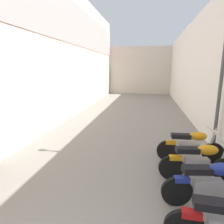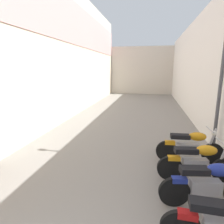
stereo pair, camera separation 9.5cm
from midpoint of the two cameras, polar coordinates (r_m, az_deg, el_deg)
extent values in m
plane|color=gray|center=(9.02, 4.26, -4.41)|extent=(36.52, 36.52, 0.00)
cube|color=beige|center=(11.47, -11.72, 16.61)|extent=(0.40, 20.52, 6.98)
cube|color=#DBA39E|center=(11.61, -11.04, 24.25)|extent=(0.04, 20.52, 2.23)
cube|color=silver|center=(10.83, 24.17, 11.13)|extent=(0.40, 20.52, 5.12)
cube|color=beige|center=(21.86, 8.73, 11.84)|extent=(9.31, 2.00, 4.83)
cube|color=black|center=(3.33, 27.13, -23.02)|extent=(0.53, 0.24, 0.12)
cube|color=#AD1414|center=(3.39, 21.92, -25.93)|extent=(0.29, 0.15, 0.10)
cylinder|color=black|center=(4.26, 18.26, -21.16)|extent=(0.61, 0.18, 0.60)
cube|color=#9E9EA3|center=(4.39, 26.02, -18.97)|extent=(0.58, 0.29, 0.28)
ellipsoid|color=navy|center=(4.32, 29.36, -14.44)|extent=(0.52, 0.33, 0.24)
cube|color=black|center=(4.14, 23.47, -15.30)|extent=(0.55, 0.30, 0.12)
cube|color=navy|center=(4.15, 19.63, -18.05)|extent=(0.30, 0.18, 0.10)
cylinder|color=black|center=(5.48, 30.23, -14.37)|extent=(0.61, 0.15, 0.60)
cylinder|color=black|center=(5.07, 16.95, -15.31)|extent=(0.61, 0.15, 0.60)
cube|color=#9E9EA3|center=(5.17, 23.44, -13.77)|extent=(0.58, 0.26, 0.28)
ellipsoid|color=orange|center=(5.11, 26.27, -9.95)|extent=(0.51, 0.31, 0.24)
cube|color=black|center=(4.97, 21.24, -10.39)|extent=(0.54, 0.28, 0.12)
cylinder|color=#9E9EA3|center=(5.31, 29.96, -11.04)|extent=(0.25, 0.09, 0.77)
cylinder|color=#9E9EA3|center=(5.16, 29.68, -7.51)|extent=(0.10, 0.58, 0.04)
cube|color=orange|center=(4.98, 18.06, -12.61)|extent=(0.29, 0.17, 0.10)
cylinder|color=black|center=(6.28, 27.57, -10.68)|extent=(0.60, 0.11, 0.60)
cylinder|color=black|center=(5.98, 15.99, -10.82)|extent=(0.60, 0.11, 0.60)
cube|color=#9E9EA3|center=(6.04, 21.55, -9.76)|extent=(0.57, 0.23, 0.28)
ellipsoid|color=orange|center=(5.98, 23.98, -6.53)|extent=(0.49, 0.28, 0.24)
cube|color=black|center=(5.88, 19.62, -6.69)|extent=(0.53, 0.24, 0.12)
cylinder|color=#9E9EA3|center=(6.13, 27.28, -7.67)|extent=(0.25, 0.07, 0.77)
cylinder|color=#9E9EA3|center=(6.01, 26.98, -4.54)|extent=(0.06, 0.58, 0.04)
sphere|color=silver|center=(6.08, 27.96, -5.45)|extent=(0.14, 0.14, 0.14)
cube|color=orange|center=(5.90, 16.92, -8.50)|extent=(0.29, 0.15, 0.10)
cylinder|color=#47474C|center=(6.43, 29.71, 10.04)|extent=(0.10, 0.10, 5.05)
camera|label=1|loc=(0.05, -89.65, 0.08)|focal=31.46mm
camera|label=2|loc=(0.05, 90.35, -0.08)|focal=31.46mm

